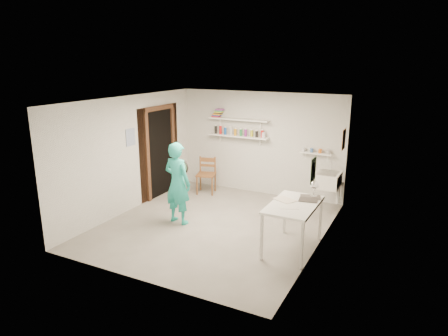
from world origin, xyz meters
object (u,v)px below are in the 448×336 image
at_px(belfast_sink, 328,180).
at_px(wall_clock, 182,167).
at_px(man, 178,183).
at_px(work_table, 293,227).
at_px(desk_lamp, 314,185).
at_px(wooden_chair, 206,175).

relative_size(belfast_sink, wall_clock, 2.08).
xyz_separation_m(belfast_sink, man, (-2.45, -1.89, 0.10)).
xyz_separation_m(man, work_table, (2.34, -0.11, -0.40)).
xyz_separation_m(man, desk_lamp, (2.54, 0.37, 0.23)).
height_order(man, desk_lamp, man).
height_order(wall_clock, desk_lamp, wall_clock).
bearing_deg(belfast_sink, man, -142.38).
xyz_separation_m(man, wooden_chair, (-0.40, 1.81, -0.35)).
xyz_separation_m(wall_clock, desk_lamp, (2.57, 0.16, -0.04)).
bearing_deg(wall_clock, desk_lamp, 11.57).
bearing_deg(desk_lamp, man, -171.64).
distance_m(belfast_sink, desk_lamp, 1.56).
distance_m(work_table, desk_lamp, 0.82).
bearing_deg(work_table, man, 177.19).
distance_m(wall_clock, desk_lamp, 2.58).
xyz_separation_m(wooden_chair, work_table, (2.74, -1.93, -0.05)).
relative_size(wooden_chair, work_table, 0.75).
relative_size(belfast_sink, wooden_chair, 0.66).
xyz_separation_m(wall_clock, work_table, (2.37, -0.33, -0.67)).
height_order(man, work_table, man).
xyz_separation_m(belfast_sink, work_table, (-0.11, -2.00, -0.29)).
bearing_deg(wooden_chair, man, -93.89).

